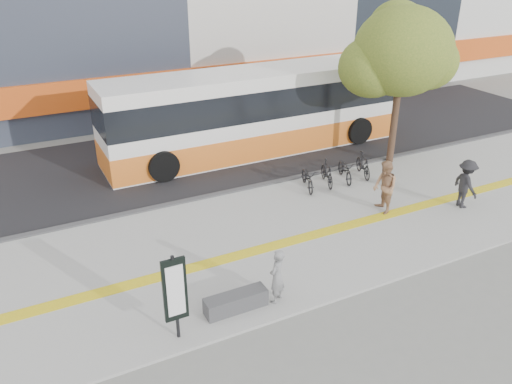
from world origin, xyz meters
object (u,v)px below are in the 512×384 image
signboard (175,291)px  bench (236,302)px  bus (255,114)px  pedestrian_dark (466,184)px  pedestrian_tan (385,187)px  seated_woman (277,276)px  street_tree (400,53)px

signboard → bench: bearing=10.8°
bus → pedestrian_dark: 9.08m
pedestrian_tan → bus: bearing=-157.9°
seated_woman → bench: bearing=-43.8°
bus → pedestrian_tan: (1.20, -7.21, -0.72)m
bench → pedestrian_tan: (6.62, 2.49, 0.68)m
bench → signboard: size_ratio=0.73×
seated_woman → pedestrian_tan: pedestrian_tan is taller
street_tree → pedestrian_dark: (-0.45, -4.48, -3.58)m
bench → signboard: 1.94m
bus → bench: bearing=-119.2°
signboard → pedestrian_dark: 11.09m
seated_woman → pedestrian_dark: pedestrian_dark is taller
signboard → seated_woman: size_ratio=1.49×
signboard → bus: (7.01, 10.01, 0.34)m
pedestrian_tan → pedestrian_dark: 2.87m
signboard → pedestrian_dark: signboard is taller
signboard → pedestrian_tan: 8.69m
seated_woman → signboard: bearing=-32.5°
bench → street_tree: size_ratio=0.25×
seated_woman → pedestrian_tan: size_ratio=0.82×
seated_woman → pedestrian_dark: 8.43m
signboard → pedestrian_dark: size_ratio=1.28×
pedestrian_dark → seated_woman: bearing=112.9°
seated_woman → pedestrian_dark: size_ratio=0.86×
bench → pedestrian_tan: bearing=20.6°
bench → signboard: bearing=-169.2°
street_tree → pedestrian_dark: street_tree is taller
bus → pedestrian_dark: bearing=-64.4°
seated_woman → pedestrian_tan: 6.15m
street_tree → pedestrian_tan: 5.91m
bench → signboard: (-1.60, -0.31, 1.06)m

